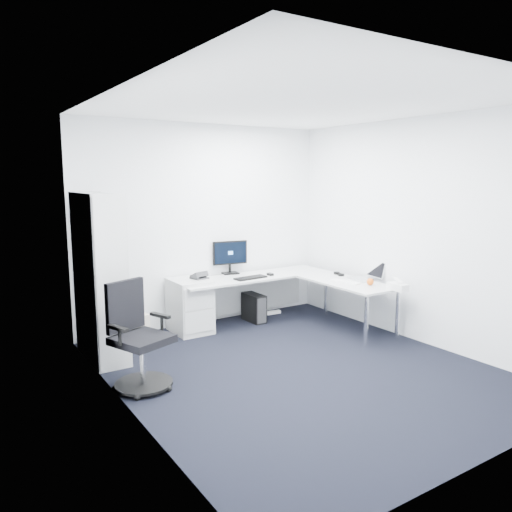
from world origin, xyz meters
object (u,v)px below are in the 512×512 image
task_chair (142,337)px  laptop (362,270)px  bookshelf (100,277)px  monitor (230,257)px  l_desk (267,303)px

task_chair → laptop: 3.16m
bookshelf → task_chair: size_ratio=1.79×
monitor → laptop: bearing=-36.9°
monitor → bookshelf: bearing=-154.8°
laptop → bookshelf: bearing=175.8°
task_chair → monitor: 2.49m
laptop → monitor: bearing=142.7°
monitor → laptop: size_ratio=1.37×
l_desk → bookshelf: size_ratio=1.22×
task_chair → monitor: bearing=19.1°
task_chair → laptop: task_chair is taller
l_desk → bookshelf: bookshelf is taller
monitor → laptop: monitor is taller
bookshelf → laptop: bearing=-13.1°
task_chair → monitor: (1.88, 1.59, 0.38)m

